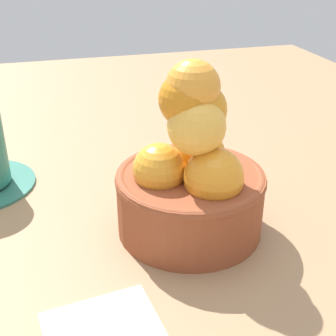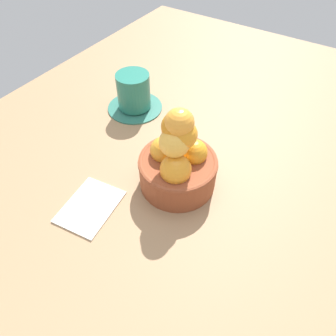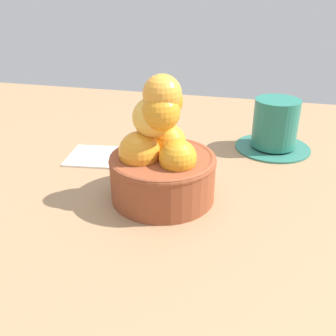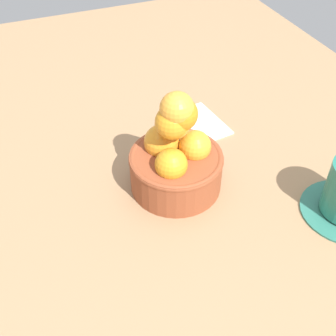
# 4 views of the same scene
# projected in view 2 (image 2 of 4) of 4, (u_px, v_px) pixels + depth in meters

# --- Properties ---
(ground_plane) EXTENTS (1.34, 0.96, 0.04)m
(ground_plane) POSITION_uv_depth(u_px,v_px,m) (177.00, 189.00, 0.56)
(ground_plane) COLOR #997551
(terracotta_bowl) EXTENTS (0.13, 0.13, 0.16)m
(terracotta_bowl) POSITION_uv_depth(u_px,v_px,m) (178.00, 161.00, 0.51)
(terracotta_bowl) COLOR brown
(terracotta_bowl) RESTS_ON ground_plane
(coffee_cup) EXTENTS (0.12, 0.12, 0.08)m
(coffee_cup) POSITION_uv_depth(u_px,v_px,m) (134.00, 94.00, 0.67)
(coffee_cup) COLOR #2C6E5E
(coffee_cup) RESTS_ON ground_plane
(folded_napkin) EXTENTS (0.11, 0.09, 0.01)m
(folded_napkin) POSITION_uv_depth(u_px,v_px,m) (90.00, 206.00, 0.51)
(folded_napkin) COLOR white
(folded_napkin) RESTS_ON ground_plane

